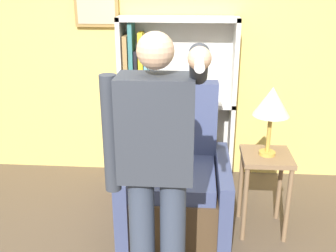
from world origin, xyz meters
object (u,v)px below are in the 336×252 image
armchair (176,183)px  side_table (265,172)px  person_standing (156,167)px  table_lamp (272,103)px  bookcase (164,105)px

armchair → side_table: armchair is taller
armchair → person_standing: person_standing is taller
armchair → table_lamp: table_lamp is taller
bookcase → table_lamp: 1.25m
armchair → side_table: (0.69, -0.06, 0.16)m
side_table → table_lamp: 0.56m
table_lamp → armchair: bearing=174.7°
armchair → side_table: 0.72m
side_table → person_standing: bearing=-131.6°
armchair → table_lamp: (0.69, -0.06, 0.72)m
bookcase → person_standing: 1.73m
table_lamp → side_table: bearing=-90.0°
bookcase → side_table: bearing=-45.1°
side_table → table_lamp: table_lamp is taller
person_standing → side_table: person_standing is taller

